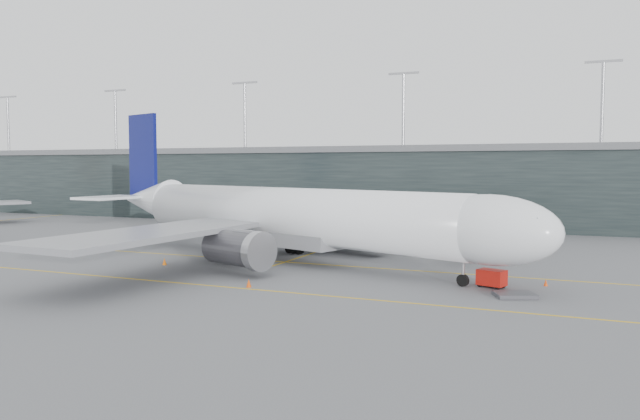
% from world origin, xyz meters
% --- Properties ---
extents(ground, '(320.00, 320.00, 0.00)m').
position_xyz_m(ground, '(0.00, 0.00, 0.00)').
color(ground, '#5B5B60').
rests_on(ground, ground).
extents(taxiline_a, '(160.00, 0.25, 0.02)m').
position_xyz_m(taxiline_a, '(0.00, -4.00, 0.01)').
color(taxiline_a, gold).
rests_on(taxiline_a, ground).
extents(taxiline_b, '(160.00, 0.25, 0.02)m').
position_xyz_m(taxiline_b, '(0.00, -20.00, 0.01)').
color(taxiline_b, gold).
rests_on(taxiline_b, ground).
extents(taxiline_lead_main, '(0.25, 60.00, 0.02)m').
position_xyz_m(taxiline_lead_main, '(5.00, 20.00, 0.01)').
color(taxiline_lead_main, gold).
rests_on(taxiline_lead_main, ground).
extents(terminal, '(240.00, 36.00, 29.00)m').
position_xyz_m(terminal, '(-0.00, 58.00, 7.62)').
color(terminal, black).
rests_on(terminal, ground).
extents(main_aircraft, '(66.46, 61.28, 19.19)m').
position_xyz_m(main_aircraft, '(4.87, -3.21, 5.39)').
color(main_aircraft, white).
rests_on(main_aircraft, ground).
extents(jet_bridge, '(3.76, 42.68, 5.83)m').
position_xyz_m(jet_bridge, '(23.54, 22.57, 4.36)').
color(jet_bridge, '#26262A').
rests_on(jet_bridge, ground).
extents(gse_cart, '(2.86, 2.30, 1.69)m').
position_xyz_m(gse_cart, '(29.69, -10.51, 0.94)').
color(gse_cart, '#AF140C').
rests_on(gse_cart, ground).
extents(baggage_dolly, '(4.13, 3.78, 0.33)m').
position_xyz_m(baggage_dolly, '(32.11, -14.07, 0.20)').
color(baggage_dolly, '#3D3D43').
rests_on(baggage_dolly, ground).
extents(uld_a, '(2.61, 2.25, 2.08)m').
position_xyz_m(uld_a, '(-4.90, 10.83, 1.09)').
color(uld_a, '#3D3D42').
rests_on(uld_a, ground).
extents(uld_b, '(1.86, 1.49, 1.69)m').
position_xyz_m(uld_b, '(-2.47, 12.15, 0.89)').
color(uld_b, '#3D3D42').
rests_on(uld_b, ground).
extents(uld_c, '(2.59, 2.22, 2.08)m').
position_xyz_m(uld_c, '(1.07, 10.38, 1.09)').
color(uld_c, '#3D3D42').
rests_on(uld_c, ground).
extents(cone_nose, '(0.39, 0.39, 0.63)m').
position_xyz_m(cone_nose, '(34.33, -7.71, 0.31)').
color(cone_nose, '#FC4B0E').
rests_on(cone_nose, ground).
extents(cone_wing_stbd, '(0.50, 0.50, 0.79)m').
position_xyz_m(cone_wing_stbd, '(8.68, -19.25, 0.39)').
color(cone_wing_stbd, '#DC4A0C').
rests_on(cone_wing_stbd, ground).
extents(cone_wing_port, '(0.48, 0.48, 0.76)m').
position_xyz_m(cone_wing_port, '(10.52, 9.86, 0.38)').
color(cone_wing_port, orange).
rests_on(cone_wing_port, ground).
extents(cone_tail, '(0.50, 0.50, 0.79)m').
position_xyz_m(cone_tail, '(-6.84, -11.37, 0.40)').
color(cone_tail, orange).
rests_on(cone_tail, ground).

